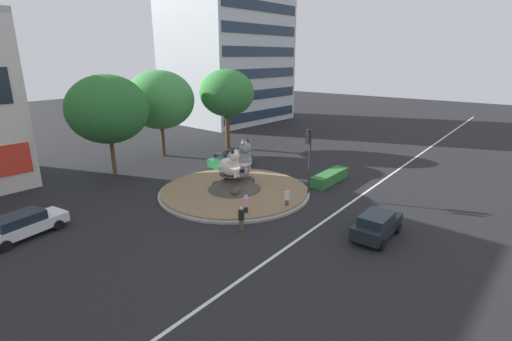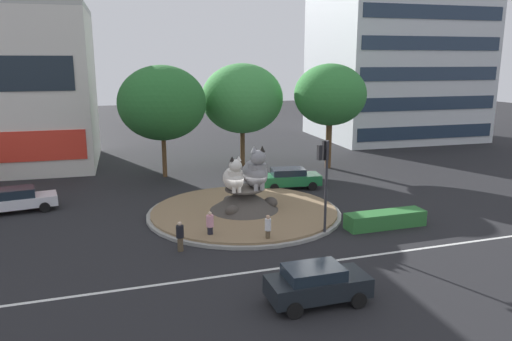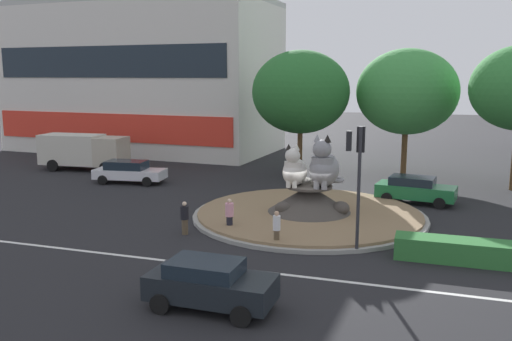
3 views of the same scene
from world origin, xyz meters
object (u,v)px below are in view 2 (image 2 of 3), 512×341
Objects in this scene: pedestrian_white_shirt at (268,229)px; pedestrian_black_shirt at (180,236)px; traffic_light_mast at (324,167)px; third_tree_left at (162,103)px; office_tower at (397,31)px; hatchback_near_shophouse at (317,283)px; parked_car_right at (15,200)px; pedestrian_pink_shirt at (210,225)px; cat_statue_white at (234,177)px; sedan_on_far_lane at (290,178)px; cat_statue_grey at (256,172)px; second_tree_near_tower at (330,95)px; broadleaf_tree_behind_island at (242,99)px.

pedestrian_white_shirt is 4.54m from pedestrian_black_shirt.
third_tree_left reaches higher than traffic_light_mast.
third_tree_left is at bearing -154.35° from office_tower.
pedestrian_white_shirt reaches higher than hatchback_near_shophouse.
parked_car_right is (-13.34, 10.15, -0.03)m from pedestrian_white_shirt.
pedestrian_black_shirt is (-1.78, -1.10, -0.01)m from pedestrian_pink_shirt.
sedan_on_far_lane is (5.80, 5.27, -1.68)m from cat_statue_white.
traffic_light_mast is 3.33× the size of pedestrian_white_shirt.
cat_statue_grey is at bearing -122.64° from sedan_on_far_lane.
hatchback_near_shophouse is at bearing 53.43° from pedestrian_pink_shirt.
third_tree_left is 17.30m from pedestrian_black_shirt.
cat_statue_grey is at bearing 84.39° from hatchback_near_shophouse.
cat_statue_white is 8.02m from sedan_on_far_lane.
cat_statue_white is at bearing -79.45° from cat_statue_grey.
office_tower is at bearing 41.80° from second_tree_near_tower.
cat_statue_white is at bearing -135.28° from office_tower.
pedestrian_pink_shirt reaches higher than parked_car_right.
pedestrian_white_shirt is at bearing 5.05° from cat_statue_white.
second_tree_near_tower reaches higher than third_tree_left.
third_tree_left reaches higher than cat_statue_grey.
cat_statue_white is 0.09× the size of office_tower.
broadleaf_tree_behind_island is 7.68m from second_tree_near_tower.
sedan_on_far_lane is (2.05, 9.84, -3.01)m from traffic_light_mast.
second_tree_near_tower is at bearing -29.06° from traffic_light_mast.
cat_statue_grey is 1.79× the size of pedestrian_black_shirt.
broadleaf_tree_behind_island is at bearing 167.50° from cat_statue_grey.
broadleaf_tree_behind_island reaches higher than traffic_light_mast.
second_tree_near_tower is (6.99, -3.15, 0.37)m from broadleaf_tree_behind_island.
cat_statue_white is 0.24× the size of broadleaf_tree_behind_island.
third_tree_left is at bearing 19.12° from traffic_light_mast.
broadleaf_tree_behind_island reaches higher than cat_statue_grey.
cat_statue_grey is 15.24m from second_tree_near_tower.
pedestrian_white_shirt is 11.48m from sedan_on_far_lane.
cat_statue_white is 0.24× the size of second_tree_near_tower.
cat_statue_white is 0.54× the size of hatchback_near_shophouse.
pedestrian_black_shirt is 0.38× the size of hatchback_near_shophouse.
pedestrian_pink_shirt is (-6.97, -17.42, -5.25)m from broadleaf_tree_behind_island.
pedestrian_white_shirt is at bearing 93.63° from traffic_light_mast.
office_tower is 21.67m from second_tree_near_tower.
pedestrian_pink_shirt is 0.32× the size of parked_car_right.
cat_statue_white is 5.18m from pedestrian_white_shirt.
hatchback_near_shophouse is at bearing -124.27° from office_tower.
traffic_light_mast is 38.54m from office_tower.
pedestrian_black_shirt is (-8.76, -18.52, -5.26)m from broadleaf_tree_behind_island.
traffic_light_mast is at bearing -152.42° from pedestrian_black_shirt.
office_tower is 44.37m from pedestrian_black_shirt.
cat_statue_grey is at bearing 23.58° from traffic_light_mast.
pedestrian_black_shirt is (-7.81, 0.10, -3.02)m from traffic_light_mast.
third_tree_left reaches higher than pedestrian_pink_shirt.
sedan_on_far_lane is (8.07, 8.64, -0.01)m from pedestrian_pink_shirt.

